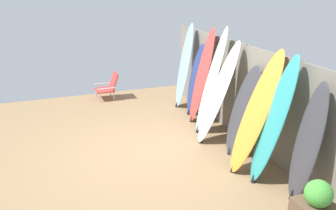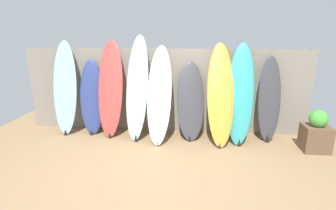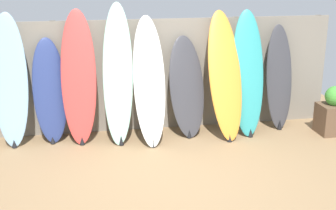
# 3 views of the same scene
# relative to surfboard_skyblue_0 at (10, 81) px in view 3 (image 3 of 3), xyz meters

# --- Properties ---
(ground) EXTENTS (7.68, 7.68, 0.00)m
(ground) POSITION_rel_surfboard_skyblue_0_xyz_m (2.09, -1.69, -0.98)
(ground) COLOR #8E704C
(fence_back) EXTENTS (6.08, 0.11, 1.80)m
(fence_back) POSITION_rel_surfboard_skyblue_0_xyz_m (2.09, 0.32, -0.08)
(fence_back) COLOR gray
(fence_back) RESTS_ON ground
(surfboard_skyblue_0) EXTENTS (0.52, 0.44, 1.97)m
(surfboard_skyblue_0) POSITION_rel_surfboard_skyblue_0_xyz_m (0.00, 0.00, 0.00)
(surfboard_skyblue_0) COLOR #8CB7D6
(surfboard_skyblue_0) RESTS_ON ground
(surfboard_navy_1) EXTENTS (0.55, 0.47, 1.58)m
(surfboard_navy_1) POSITION_rel_surfboard_skyblue_0_xyz_m (0.55, 0.05, -0.19)
(surfboard_navy_1) COLOR navy
(surfboard_navy_1) RESTS_ON ground
(surfboard_red_2) EXTENTS (0.55, 0.55, 2.00)m
(surfboard_red_2) POSITION_rel_surfboard_skyblue_0_xyz_m (0.99, -0.02, 0.01)
(surfboard_red_2) COLOR #D13D38
(surfboard_red_2) RESTS_ON ground
(surfboard_seafoam_3) EXTENTS (0.52, 0.67, 2.09)m
(surfboard_seafoam_3) POSITION_rel_surfboard_skyblue_0_xyz_m (1.57, -0.11, 0.05)
(surfboard_seafoam_3) COLOR #9ED6BC
(surfboard_seafoam_3) RESTS_ON ground
(surfboard_white_4) EXTENTS (0.49, 0.80, 1.89)m
(surfboard_white_4) POSITION_rel_surfboard_skyblue_0_xyz_m (2.04, -0.19, -0.05)
(surfboard_white_4) COLOR white
(surfboard_white_4) RESTS_ON ground
(surfboard_charcoal_5) EXTENTS (0.61, 0.59, 1.56)m
(surfboard_charcoal_5) POSITION_rel_surfboard_skyblue_0_xyz_m (2.65, -0.03, -0.21)
(surfboard_charcoal_5) COLOR #38383D
(surfboard_charcoal_5) RESTS_ON ground
(surfboard_orange_6) EXTENTS (0.56, 0.87, 1.95)m
(surfboard_orange_6) POSITION_rel_surfboard_skyblue_0_xyz_m (3.23, -0.16, -0.01)
(surfboard_orange_6) COLOR orange
(surfboard_orange_6) RESTS_ON ground
(surfboard_teal_7) EXTENTS (0.57, 0.69, 1.95)m
(surfboard_teal_7) POSITION_rel_surfboard_skyblue_0_xyz_m (3.61, -0.12, -0.01)
(surfboard_teal_7) COLOR teal
(surfboard_teal_7) RESTS_ON ground
(surfboard_charcoal_8) EXTENTS (0.44, 0.39, 1.70)m
(surfboard_charcoal_8) POSITION_rel_surfboard_skyblue_0_xyz_m (4.20, 0.01, -0.14)
(surfboard_charcoal_8) COLOR #38383D
(surfboard_charcoal_8) RESTS_ON ground
(planter_box) EXTENTS (0.47, 0.41, 0.78)m
(planter_box) POSITION_rel_surfboard_skyblue_0_xyz_m (4.97, -0.44, -0.64)
(planter_box) COLOR brown
(planter_box) RESTS_ON ground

